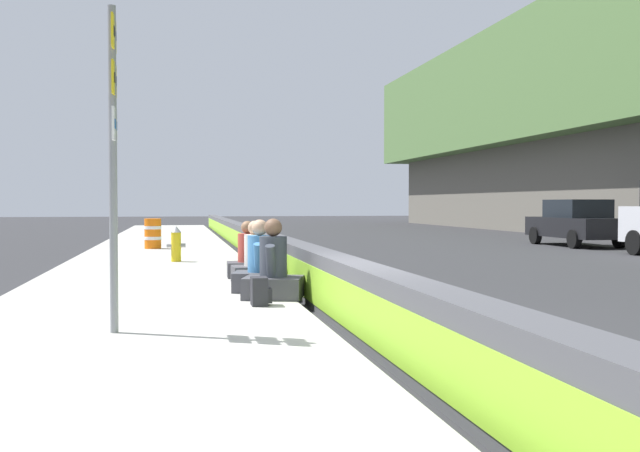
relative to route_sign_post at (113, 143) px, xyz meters
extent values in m
plane|color=#2B2B2D|center=(0.36, -2.85, -2.23)|extent=(160.00, 160.00, 0.00)
cube|color=#A8A59E|center=(0.36, -0.20, -2.16)|extent=(80.00, 4.40, 0.14)
cube|color=#47474C|center=(0.36, -2.85, -1.81)|extent=(76.00, 0.44, 0.85)
cube|color=#8CC62D|center=(0.36, -2.62, -1.85)|extent=(74.48, 0.01, 0.54)
cylinder|color=gray|center=(0.00, 0.01, -0.29)|extent=(0.09, 0.09, 3.60)
cube|color=yellow|center=(0.00, -0.01, 1.21)|extent=(0.44, 0.02, 0.36)
cube|color=black|center=(0.00, -0.03, 1.21)|extent=(0.30, 0.01, 0.10)
cube|color=yellow|center=(0.00, -0.01, 0.71)|extent=(0.44, 0.02, 0.36)
cube|color=black|center=(0.00, -0.03, 0.71)|extent=(0.30, 0.01, 0.10)
cube|color=white|center=(0.00, -0.01, 0.21)|extent=(0.44, 0.02, 0.36)
cube|color=#1956AD|center=(0.00, -0.03, 0.21)|extent=(0.30, 0.01, 0.10)
cylinder|color=gold|center=(9.97, -0.66, -1.73)|extent=(0.24, 0.24, 0.72)
cone|color=gray|center=(9.97, -0.66, -1.29)|extent=(0.26, 0.26, 0.16)
cylinder|color=gray|center=(9.97, -0.83, -1.70)|extent=(0.10, 0.12, 0.10)
cylinder|color=gray|center=(9.97, -0.49, -1.70)|extent=(0.10, 0.12, 0.10)
cube|color=#424247|center=(2.59, -2.11, -1.93)|extent=(0.94, 1.03, 0.32)
cylinder|color=#333842|center=(2.59, -2.11, -1.46)|extent=(0.41, 0.41, 0.61)
sphere|color=brown|center=(2.59, -2.11, -1.02)|extent=(0.27, 0.27, 0.27)
cylinder|color=#333842|center=(2.81, -2.17, -1.53)|extent=(0.34, 0.23, 0.54)
cylinder|color=#333842|center=(2.37, -2.04, -1.53)|extent=(0.34, 0.23, 0.54)
cube|color=#424247|center=(3.52, -2.01, -1.94)|extent=(0.88, 0.97, 0.31)
cylinder|color=#427FB7|center=(3.52, -2.01, -1.48)|extent=(0.40, 0.40, 0.59)
sphere|color=tan|center=(3.52, -2.01, -1.05)|extent=(0.26, 0.26, 0.26)
cylinder|color=#427FB7|center=(3.74, -2.06, -1.54)|extent=(0.33, 0.20, 0.52)
cylinder|color=#427FB7|center=(3.31, -1.96, -1.54)|extent=(0.33, 0.20, 0.52)
cube|color=#424247|center=(4.85, -2.06, -1.94)|extent=(0.71, 0.83, 0.30)
cylinder|color=beige|center=(4.85, -2.06, -1.51)|extent=(0.38, 0.38, 0.57)
sphere|color=tan|center=(4.85, -2.06, -1.10)|extent=(0.25, 0.25, 0.25)
cylinder|color=beige|center=(5.06, -2.06, -1.57)|extent=(0.30, 0.15, 0.50)
cylinder|color=beige|center=(4.64, -2.07, -1.57)|extent=(0.30, 0.15, 0.50)
cube|color=#424247|center=(5.86, -2.03, -1.95)|extent=(0.69, 0.81, 0.29)
cylinder|color=#AD3D33|center=(5.86, -2.03, -1.52)|extent=(0.37, 0.37, 0.55)
sphere|color=#8E6647|center=(5.86, -2.03, -1.12)|extent=(0.24, 0.24, 0.24)
cylinder|color=#AD3D33|center=(6.06, -2.03, -1.58)|extent=(0.29, 0.14, 0.49)
cylinder|color=#AD3D33|center=(5.65, -2.02, -1.58)|extent=(0.29, 0.14, 0.49)
cube|color=#232328|center=(1.84, -1.81, -1.89)|extent=(0.32, 0.22, 0.40)
cube|color=#232328|center=(1.84, -1.95, -1.95)|extent=(0.22, 0.06, 0.20)
cylinder|color=orange|center=(15.39, 0.07, -1.62)|extent=(0.52, 0.52, 0.95)
cylinder|color=white|center=(15.39, 0.07, -1.43)|extent=(0.54, 0.54, 0.10)
cylinder|color=white|center=(15.39, 0.07, -1.76)|extent=(0.54, 0.54, 0.10)
cylinder|color=black|center=(11.54, -14.30, -1.85)|extent=(0.76, 0.23, 0.76)
cube|color=black|center=(16.30, -15.09, -1.54)|extent=(4.52, 1.86, 0.72)
cube|color=black|center=(16.20, -15.09, -0.85)|extent=(2.22, 1.65, 0.66)
cylinder|color=black|center=(17.75, -14.25, -1.90)|extent=(0.66, 0.23, 0.66)
cylinder|color=black|center=(17.73, -15.97, -1.90)|extent=(0.66, 0.23, 0.66)
cylinder|color=black|center=(14.87, -14.21, -1.90)|extent=(0.66, 0.23, 0.66)
cylinder|color=black|center=(14.85, -15.94, -1.90)|extent=(0.66, 0.23, 0.66)
camera|label=1|loc=(-8.39, -0.68, -0.66)|focal=41.25mm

